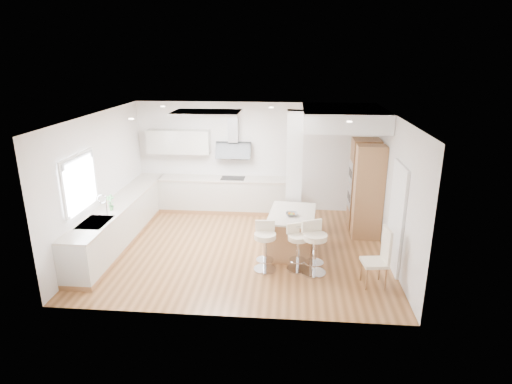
# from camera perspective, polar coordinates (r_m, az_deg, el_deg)

# --- Properties ---
(ground) EXTENTS (6.00, 6.00, 0.00)m
(ground) POSITION_cam_1_polar(r_m,az_deg,el_deg) (9.18, -1.78, -7.46)
(ground) COLOR #9A6539
(ground) RESTS_ON ground
(ceiling) EXTENTS (6.00, 5.00, 0.02)m
(ceiling) POSITION_cam_1_polar(r_m,az_deg,el_deg) (9.18, -1.78, -7.46)
(ceiling) COLOR white
(ceiling) RESTS_ON ground
(wall_back) EXTENTS (6.00, 0.04, 2.80)m
(wall_back) POSITION_cam_1_polar(r_m,az_deg,el_deg) (11.08, -0.35, 4.69)
(wall_back) COLOR silver
(wall_back) RESTS_ON ground
(wall_left) EXTENTS (0.04, 5.00, 2.80)m
(wall_left) POSITION_cam_1_polar(r_m,az_deg,el_deg) (9.50, -20.15, 1.33)
(wall_left) COLOR silver
(wall_left) RESTS_ON ground
(wall_right) EXTENTS (0.04, 5.00, 2.80)m
(wall_right) POSITION_cam_1_polar(r_m,az_deg,el_deg) (8.85, 17.81, 0.40)
(wall_right) COLOR silver
(wall_right) RESTS_ON ground
(skylight) EXTENTS (4.10, 2.10, 0.06)m
(skylight) POSITION_cam_1_polar(r_m,az_deg,el_deg) (9.09, -6.55, 10.45)
(skylight) COLOR white
(skylight) RESTS_ON ground
(window_left) EXTENTS (0.06, 1.28, 1.07)m
(window_left) POSITION_cam_1_polar(r_m,az_deg,el_deg) (8.63, -22.53, 1.48)
(window_left) COLOR white
(window_left) RESTS_ON ground
(doorway_right) EXTENTS (0.05, 1.00, 2.10)m
(doorway_right) POSITION_cam_1_polar(r_m,az_deg,el_deg) (8.42, 18.23, -3.42)
(doorway_right) COLOR #423B34
(doorway_right) RESTS_ON ground
(counter_left) EXTENTS (0.63, 4.50, 1.35)m
(counter_left) POSITION_cam_1_polar(r_m,az_deg,el_deg) (9.87, -17.44, -3.56)
(counter_left) COLOR #A47246
(counter_left) RESTS_ON ground
(counter_back) EXTENTS (3.62, 0.63, 2.50)m
(counter_back) POSITION_cam_1_polar(r_m,az_deg,el_deg) (11.12, -5.18, 0.90)
(counter_back) COLOR #A47246
(counter_back) RESTS_ON ground
(pillar) EXTENTS (0.35, 0.35, 2.80)m
(pillar) POSITION_cam_1_polar(r_m,az_deg,el_deg) (9.53, 5.09, 2.43)
(pillar) COLOR white
(pillar) RESTS_ON ground
(soffit) EXTENTS (1.78, 2.20, 0.40)m
(soffit) POSITION_cam_1_polar(r_m,az_deg,el_deg) (9.79, 11.53, 9.73)
(soffit) COLOR white
(soffit) RESTS_ON ground
(oven_column) EXTENTS (0.63, 1.21, 2.10)m
(oven_column) POSITION_cam_1_polar(r_m,az_deg,el_deg) (10.04, 14.36, 0.64)
(oven_column) COLOR #A47246
(oven_column) RESTS_ON ground
(peninsula) EXTENTS (1.04, 1.46, 0.91)m
(peninsula) POSITION_cam_1_polar(r_m,az_deg,el_deg) (8.91, 4.78, -5.32)
(peninsula) COLOR #A47246
(peninsula) RESTS_ON ground
(bar_stool_a) EXTENTS (0.47, 0.47, 0.95)m
(bar_stool_a) POSITION_cam_1_polar(r_m,az_deg,el_deg) (8.09, 1.21, -6.90)
(bar_stool_a) COLOR silver
(bar_stool_a) RESTS_ON ground
(bar_stool_b) EXTENTS (0.53, 0.53, 0.90)m
(bar_stool_b) POSITION_cam_1_polar(r_m,az_deg,el_deg) (8.15, 5.56, -7.03)
(bar_stool_b) COLOR silver
(bar_stool_b) RESTS_ON ground
(bar_stool_c) EXTENTS (0.60, 0.60, 1.01)m
(bar_stool_c) POSITION_cam_1_polar(r_m,az_deg,el_deg) (8.02, 7.80, -7.04)
(bar_stool_c) COLOR silver
(bar_stool_c) RESTS_ON ground
(dining_chair) EXTENTS (0.48, 0.48, 1.09)m
(dining_chair) POSITION_cam_1_polar(r_m,az_deg,el_deg) (7.86, 16.26, -8.10)
(dining_chair) COLOR #F2E3C5
(dining_chair) RESTS_ON ground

